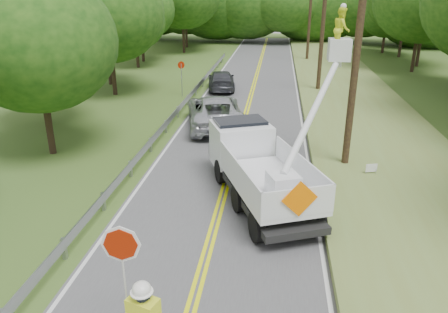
# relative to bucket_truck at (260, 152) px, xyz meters

# --- Properties ---
(ground) EXTENTS (140.00, 140.00, 0.00)m
(ground) POSITION_rel_bucket_truck_xyz_m (-1.33, -6.52, -1.55)
(ground) COLOR #455C1D
(ground) RESTS_ON ground
(road) EXTENTS (7.20, 96.00, 0.03)m
(road) POSITION_rel_bucket_truck_xyz_m (-1.33, 7.48, -1.54)
(road) COLOR #4E4E51
(road) RESTS_ON ground
(guardrail) EXTENTS (0.18, 48.00, 0.77)m
(guardrail) POSITION_rel_bucket_truck_xyz_m (-5.35, 8.39, -1.00)
(guardrail) COLOR #989C9F
(guardrail) RESTS_ON ground
(utility_poles) EXTENTS (1.60, 43.30, 10.00)m
(utility_poles) POSITION_rel_bucket_truck_xyz_m (3.67, 10.49, 3.72)
(utility_poles) COLOR black
(utility_poles) RESTS_ON ground
(tall_grass_verge) EXTENTS (7.00, 96.00, 0.30)m
(tall_grass_verge) POSITION_rel_bucket_truck_xyz_m (5.77, 7.48, -1.40)
(tall_grass_verge) COLOR olive
(tall_grass_verge) RESTS_ON ground
(treeline_left) EXTENTS (11.24, 56.51, 10.90)m
(treeline_left) POSITION_rel_bucket_truck_xyz_m (-11.87, 24.29, 4.25)
(treeline_left) COLOR #332319
(treeline_left) RESTS_ON ground
(treeline_horizon) EXTENTS (56.78, 15.50, 12.18)m
(treeline_horizon) POSITION_rel_bucket_truck_xyz_m (1.02, 49.72, 3.95)
(treeline_horizon) COLOR #164010
(treeline_horizon) RESTS_ON ground
(bucket_truck) EXTENTS (5.64, 7.65, 6.76)m
(bucket_truck) POSITION_rel_bucket_truck_xyz_m (0.00, 0.00, 0.00)
(bucket_truck) COLOR black
(bucket_truck) RESTS_ON road
(suv_silver) EXTENTS (4.32, 6.93, 1.79)m
(suv_silver) POSITION_rel_bucket_truck_xyz_m (-2.88, 7.94, -0.64)
(suv_silver) COLOR silver
(suv_silver) RESTS_ON road
(suv_darkgrey) EXTENTS (2.72, 5.20, 1.44)m
(suv_darkgrey) POSITION_rel_bucket_truck_xyz_m (-3.77, 17.59, -0.81)
(suv_darkgrey) COLOR #3C3E45
(suv_darkgrey) RESTS_ON road
(stop_sign_permanent) EXTENTS (0.45, 0.35, 2.57)m
(stop_sign_permanent) POSITION_rel_bucket_truck_xyz_m (-6.35, 14.94, 0.16)
(stop_sign_permanent) COLOR #989C9F
(stop_sign_permanent) RESTS_ON ground
(yard_sign) EXTENTS (0.48, 0.17, 0.71)m
(yard_sign) POSITION_rel_bucket_truck_xyz_m (4.58, 1.36, -1.04)
(yard_sign) COLOR white
(yard_sign) RESTS_ON ground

